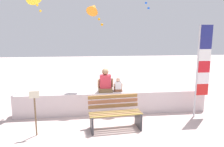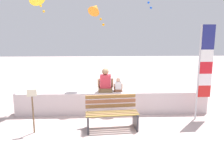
# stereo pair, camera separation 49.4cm
# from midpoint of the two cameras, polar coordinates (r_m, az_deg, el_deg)

# --- Properties ---
(ground_plane) EXTENTS (40.00, 40.00, 0.00)m
(ground_plane) POSITION_cam_midpoint_polar(r_m,az_deg,el_deg) (5.84, 3.17, -15.36)
(ground_plane) COLOR #B9A09C
(seawall_ledge) EXTENTS (6.15, 0.47, 0.71)m
(seawall_ledge) POSITION_cam_midpoint_polar(r_m,az_deg,el_deg) (7.00, 2.08, -7.75)
(seawall_ledge) COLOR beige
(seawall_ledge) RESTS_ON ground
(park_bench) EXTENTS (1.46, 0.72, 0.88)m
(park_bench) POSITION_cam_midpoint_polar(r_m,az_deg,el_deg) (5.88, 2.36, -10.85)
(park_bench) COLOR olive
(park_bench) RESTS_ON ground
(person_adult) EXTENTS (0.50, 0.37, 0.76)m
(person_adult) POSITION_cam_midpoint_polar(r_m,az_deg,el_deg) (6.85, 0.27, -2.45)
(person_adult) COLOR brown
(person_adult) RESTS_ON seawall_ledge
(person_child) EXTENTS (0.29, 0.21, 0.45)m
(person_child) POSITION_cam_midpoint_polar(r_m,az_deg,el_deg) (6.91, 3.72, -3.42)
(person_child) COLOR brown
(person_child) RESTS_ON seawall_ledge
(flag_banner) EXTENTS (0.43, 0.05, 2.82)m
(flag_banner) POSITION_cam_midpoint_polar(r_m,az_deg,el_deg) (6.86, 25.35, 1.84)
(flag_banner) COLOR #B7B7BC
(flag_banner) RESTS_ON ground
(kite_orange) EXTENTS (0.60, 0.64, 0.85)m
(kite_orange) POSITION_cam_midpoint_polar(r_m,az_deg,el_deg) (7.47, -2.56, 17.03)
(kite_orange) COLOR orange
(sign_post) EXTENTS (0.24, 0.06, 1.17)m
(sign_post) POSITION_cam_midpoint_polar(r_m,az_deg,el_deg) (5.79, -18.28, -8.64)
(sign_post) COLOR brown
(sign_post) RESTS_ON ground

